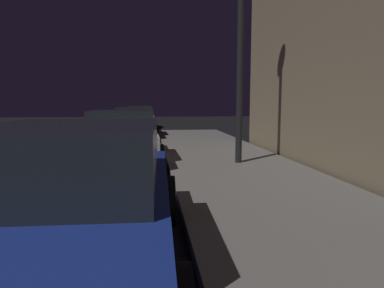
{
  "coord_description": "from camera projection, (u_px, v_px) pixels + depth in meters",
  "views": [
    {
      "loc": [
        3.59,
        -0.69,
        1.62
      ],
      "look_at": [
        3.96,
        2.34,
        1.26
      ],
      "focal_mm": 32.01,
      "sensor_mm": 36.0,
      "label": 1
    }
  ],
  "objects": [
    {
      "name": "car_blue",
      "position": [
        71.0,
        201.0,
        3.17
      ],
      "size": [
        2.11,
        4.14,
        1.43
      ],
      "color": "navy",
      "rests_on": "ground"
    },
    {
      "name": "car_red",
      "position": [
        135.0,
        123.0,
        15.86
      ],
      "size": [
        2.16,
        4.53,
        1.43
      ],
      "color": "maroon",
      "rests_on": "ground"
    },
    {
      "name": "street_lamp",
      "position": [
        241.0,
        9.0,
        8.1
      ],
      "size": [
        0.44,
        0.44,
        5.59
      ],
      "color": "black",
      "rests_on": "sidewalk"
    },
    {
      "name": "car_silver",
      "position": [
        123.0,
        137.0,
        9.19
      ],
      "size": [
        2.08,
        4.41,
        1.43
      ],
      "color": "#B7B7BF",
      "rests_on": "ground"
    },
    {
      "name": "car_yellow_cab",
      "position": [
        139.0,
        117.0,
        22.46
      ],
      "size": [
        2.09,
        4.12,
        1.43
      ],
      "color": "gold",
      "rests_on": "ground"
    }
  ]
}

